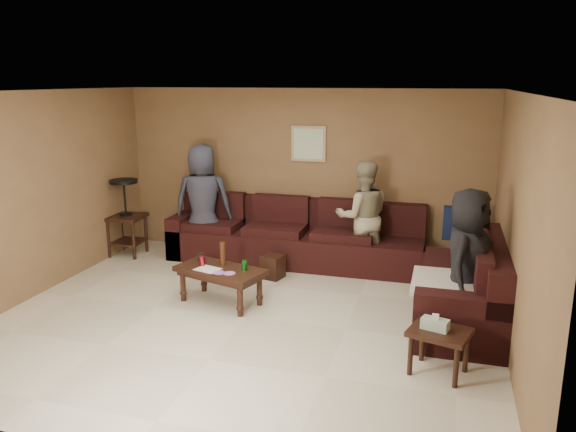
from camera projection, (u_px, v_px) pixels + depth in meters
The scene contains 10 objects.
room at pixel (244, 172), 5.95m from camera, with size 5.60×5.50×2.50m.
sectional_sofa at pixel (342, 256), 7.47m from camera, with size 4.65×2.90×0.97m.
coffee_table at pixel (220, 273), 6.68m from camera, with size 1.16×0.80×0.72m.
end_table_left at pixel (126, 216), 8.49m from camera, with size 0.54×0.54×1.17m.
side_table_right at pixel (439, 335), 5.06m from camera, with size 0.62×0.55×0.57m.
waste_bin at pixel (273, 267), 7.58m from camera, with size 0.26×0.26×0.32m, color black.
wall_art at pixel (308, 144), 8.23m from camera, with size 0.52×0.04×0.52m.
person_left at pixel (203, 202), 8.30m from camera, with size 0.84×0.55×1.72m, color #2B2E3C.
person_middle at pixel (363, 217), 7.73m from camera, with size 0.76×0.59×1.56m, color #9B9373.
person_right at pixel (467, 263), 5.79m from camera, with size 0.76×0.50×1.56m, color black.
Camera 1 is at (2.07, -5.54, 2.62)m, focal length 35.00 mm.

